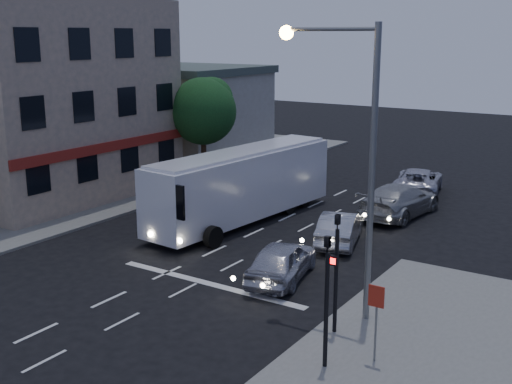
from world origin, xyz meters
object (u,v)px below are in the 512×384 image
Objects in this scene: car_suv at (282,261)px; car_sedan_a at (340,228)px; regulatory_sign at (376,311)px; streetlight at (353,139)px; traffic_signal_main at (336,259)px; tour_bus at (243,183)px; car_sedan_c at (418,181)px; traffic_signal_side at (327,286)px; car_sedan_b at (400,200)px; street_tree at (203,108)px.

car_suv is 1.01× the size of car_sedan_a.
car_suv is at bearing 74.04° from car_sedan_a.
streetlight is at bearing 128.75° from regulatory_sign.
car_suv is 5.02m from traffic_signal_main.
traffic_signal_main is 3.61m from streetlight.
car_sedan_c is (5.19, 9.96, -1.15)m from tour_bus.
car_suv is 6.83m from traffic_signal_side.
regulatory_sign reaches higher than car_sedan_b.
traffic_signal_main is at bearing 149.16° from regulatory_sign.
traffic_signal_side is 0.66× the size of street_tree.
car_sedan_b is 1.37× the size of traffic_signal_main.
street_tree is (-15.55, 12.82, -1.23)m from streetlight.
tour_bus is at bearing 133.00° from traffic_signal_side.
streetlight reaches higher than traffic_signal_main.
car_sedan_a is 1.04× the size of traffic_signal_side.
car_sedan_b is 13.31m from streetlight.
streetlight is 20.19m from street_tree.
street_tree reaches higher than tour_bus.
car_suv is 4.96m from car_sedan_a.
tour_bus is at bearing -57.77° from car_suv.
car_sedan_a is at bearing 113.74° from traffic_signal_side.
car_sedan_c is at bearing 101.99° from streetlight.
streetlight is at bearing 105.70° from traffic_signal_side.
tour_bus is at bearing -22.06° from car_sedan_a.
tour_bus is 14.38m from regulatory_sign.
car_suv is at bearing 154.62° from streetlight.
car_sedan_a is (-0.05, 4.96, -0.03)m from car_suv.
car_sedan_a is 10.52m from regulatory_sign.
traffic_signal_side is at bearing -44.50° from street_tree.
tour_bus is at bearing 138.54° from regulatory_sign.
car_sedan_c is (-0.25, 15.44, -0.00)m from car_suv.
tour_bus is 9.23m from street_tree.
streetlight reaches higher than car_suv.
car_suv is 0.48× the size of streetlight.
car_sedan_c is (-0.80, 5.00, -0.08)m from car_sedan_b.
regulatory_sign is at bearing 113.32° from car_sedan_b.
traffic_signal_main is 0.66× the size of street_tree.
car_sedan_b is at bearing -3.50° from street_tree.
tour_bus is at bearing -40.46° from street_tree.
car_sedan_c is 1.28× the size of traffic_signal_side.
street_tree is (-16.51, 16.22, 2.08)m from traffic_signal_side.
car_suv is 0.69× the size of street_tree.
street_tree is at bearing 5.94° from car_sedan_c.
street_tree is at bearing -43.85° from car_sedan_a.
regulatory_sign reaches higher than car_sedan_c.
streetlight is (3.37, -1.60, 5.00)m from car_suv.
streetlight reaches higher than car_sedan_b.
regulatory_sign is (1.70, -1.01, -0.82)m from traffic_signal_main.
car_sedan_a is 0.81× the size of car_sedan_c.
traffic_signal_side reaches higher than car_sedan_a.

